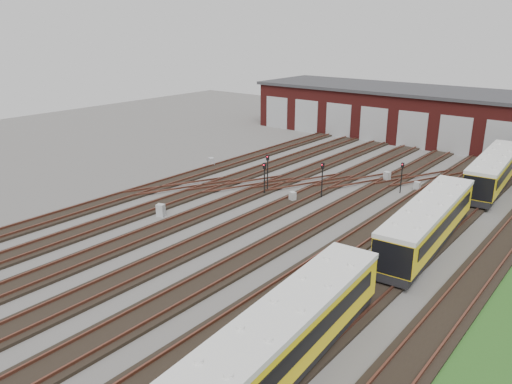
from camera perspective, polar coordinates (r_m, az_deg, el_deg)
The scene contains 13 objects.
ground at distance 33.92m, azimuth -1.89°, elevation -5.98°, with size 120.00×120.00×0.00m, color #494644.
track_network at distance 34.38m, azimuth -1.47°, elevation -5.43°, with size 30.40×70.00×0.33m.
maintenance_shed at distance 67.35m, azimuth 20.99°, elevation 8.05°, with size 51.00×12.50×6.35m.
metro_train at distance 34.62m, azimuth 19.08°, elevation -3.32°, with size 3.47×45.86×2.83m.
signal_mast_0 at distance 43.45m, azimuth 1.33°, elevation 2.67°, with size 0.29×0.28×3.45m.
signal_mast_1 at distance 42.65m, azimuth 7.58°, elevation 1.89°, with size 0.28×0.26×3.07m.
signal_mast_2 at distance 42.88m, azimuth 0.97°, elevation 2.01°, with size 0.26×0.24×2.89m.
signal_mast_3 at distance 45.25m, azimuth 16.32°, elevation 2.01°, with size 0.23×0.22×2.77m.
relay_cabinet_0 at distance 52.40m, azimuth -5.12°, elevation 3.42°, with size 0.56×0.47×0.94m, color #A5A7AA.
relay_cabinet_1 at distance 41.79m, azimuth 4.19°, elevation -0.56°, with size 0.52×0.43×0.86m, color #A5A7AA.
relay_cabinet_2 at distance 39.20m, azimuth -10.83°, elevation -2.07°, with size 0.59×0.49×0.98m, color #A5A7AA.
relay_cabinet_3 at distance 48.73m, azimuth 14.74°, elevation 1.71°, with size 0.56×0.47×0.94m, color #A5A7AA.
relay_cabinet_4 at distance 46.67m, azimuth 17.94°, elevation 0.62°, with size 0.52×0.43×0.86m, color #A5A7AA.
Camera 1 is at (20.16, -23.36, 14.08)m, focal length 35.00 mm.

